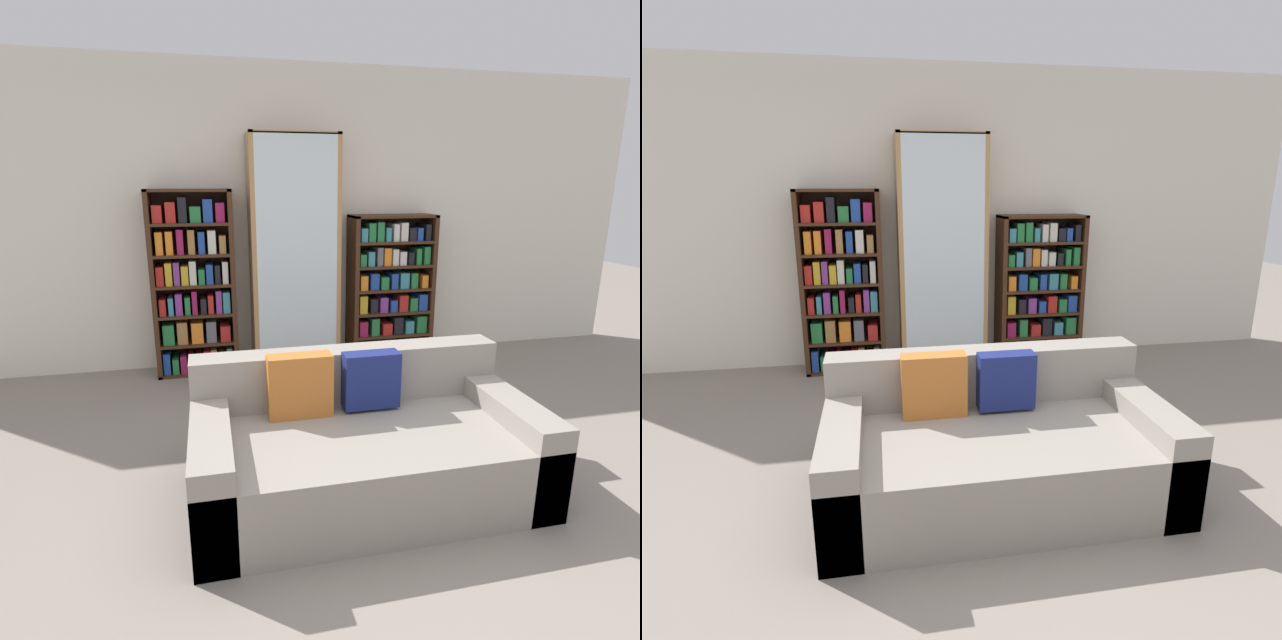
% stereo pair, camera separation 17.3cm
% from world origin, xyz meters
% --- Properties ---
extents(ground_plane, '(16.00, 16.00, 0.00)m').
position_xyz_m(ground_plane, '(0.00, 0.00, 0.00)').
color(ground_plane, gray).
extents(wall_back, '(7.05, 0.06, 2.70)m').
position_xyz_m(wall_back, '(0.00, 2.83, 1.35)').
color(wall_back, silver).
rests_on(wall_back, ground).
extents(couch, '(1.84, 0.96, 0.76)m').
position_xyz_m(couch, '(0.05, 0.52, 0.26)').
color(couch, gray).
rests_on(couch, ground).
extents(bookshelf_left, '(0.71, 0.32, 1.63)m').
position_xyz_m(bookshelf_left, '(-0.87, 2.62, 0.79)').
color(bookshelf_left, '#3D2314').
rests_on(bookshelf_left, ground).
extents(display_cabinet, '(0.79, 0.36, 2.10)m').
position_xyz_m(display_cabinet, '(0.03, 2.61, 1.03)').
color(display_cabinet, '#AD7F4C').
rests_on(display_cabinet, ground).
extents(bookshelf_right, '(0.80, 0.32, 1.39)m').
position_xyz_m(bookshelf_right, '(0.98, 2.62, 0.68)').
color(bookshelf_right, '#3D2314').
rests_on(bookshelf_right, ground).
extents(wine_bottle, '(0.08, 0.08, 0.37)m').
position_xyz_m(wine_bottle, '(0.49, 2.04, 0.15)').
color(wine_bottle, black).
rests_on(wine_bottle, ground).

